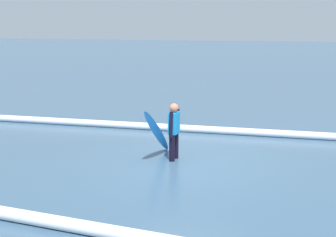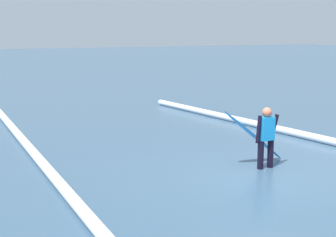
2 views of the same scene
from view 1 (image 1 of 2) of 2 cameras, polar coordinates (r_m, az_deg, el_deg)
ground_plane at (r=11.54m, az=2.15°, el=-5.46°), size 169.05×169.05×0.00m
surfer at (r=11.82m, az=0.69°, el=-1.16°), size 0.22×0.63×1.39m
surfboard at (r=11.99m, az=-1.30°, el=-1.56°), size 0.32×1.80×1.35m
wave_crest_foreground at (r=15.29m, az=-1.83°, el=-0.94°), size 16.18×1.09×0.22m
wave_crest_midground at (r=7.73m, az=-5.84°, el=-13.14°), size 24.08×1.83×0.23m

